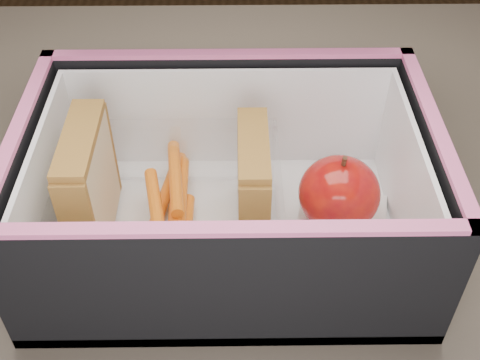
{
  "coord_description": "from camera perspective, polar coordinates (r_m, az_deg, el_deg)",
  "views": [
    {
      "loc": [
        -0.01,
        -0.42,
        1.17
      ],
      "look_at": [
        -0.01,
        -0.05,
        0.81
      ],
      "focal_mm": 45.0,
      "sensor_mm": 36.0,
      "label": 1
    }
  ],
  "objects": [
    {
      "name": "sandwich_left",
      "position": [
        0.52,
        -14.1,
        -0.42
      ],
      "size": [
        0.03,
        0.1,
        0.11
      ],
      "color": "tan",
      "rests_on": "plastic_tub"
    },
    {
      "name": "sandwich_right",
      "position": [
        0.51,
        1.22,
        -0.6
      ],
      "size": [
        0.02,
        0.09,
        0.1
      ],
      "color": "tan",
      "rests_on": "plastic_tub"
    },
    {
      "name": "carrot_sticks",
      "position": [
        0.54,
        -6.42,
        -2.57
      ],
      "size": [
        0.05,
        0.16,
        0.03
      ],
      "color": "#F45D10",
      "rests_on": "plastic_tub"
    },
    {
      "name": "kitchen_table",
      "position": [
        0.66,
        0.49,
        -7.07
      ],
      "size": [
        1.2,
        0.8,
        0.75
      ],
      "color": "brown",
      "rests_on": "ground"
    },
    {
      "name": "paper_napkin",
      "position": [
        0.55,
        9.55,
        -4.15
      ],
      "size": [
        0.09,
        0.1,
        0.01
      ],
      "primitive_type": "cube",
      "rotation": [
        0.0,
        0.0,
        -0.21
      ],
      "color": "white",
      "rests_on": "lunch_bag"
    },
    {
      "name": "red_apple",
      "position": [
        0.52,
        9.38,
        -1.28
      ],
      "size": [
        0.07,
        0.07,
        0.07
      ],
      "rotation": [
        0.0,
        0.0,
        -0.03
      ],
      "color": "maroon",
      "rests_on": "paper_napkin"
    },
    {
      "name": "lunch_bag",
      "position": [
        0.51,
        -1.12,
        0.34
      ],
      "size": [
        0.33,
        0.37,
        0.29
      ],
      "color": "black",
      "rests_on": "kitchen_table"
    },
    {
      "name": "plastic_tub",
      "position": [
        0.52,
        -6.39,
        -1.85
      ],
      "size": [
        0.18,
        0.13,
        0.07
      ],
      "primitive_type": null,
      "color": "white",
      "rests_on": "lunch_bag"
    }
  ]
}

